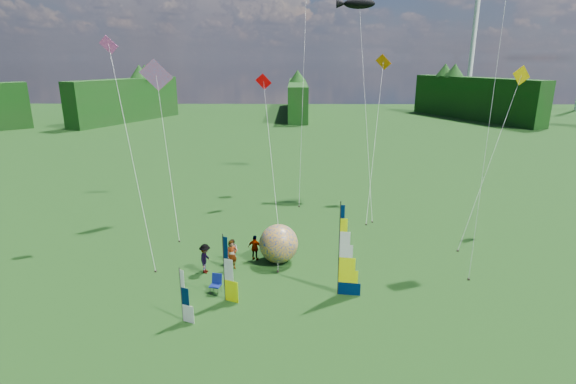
{
  "coord_description": "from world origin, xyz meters",
  "views": [
    {
      "loc": [
        -0.65,
        -19.65,
        12.57
      ],
      "look_at": [
        -1.0,
        4.0,
        5.5
      ],
      "focal_mm": 28.0,
      "sensor_mm": 36.0,
      "label": 1
    }
  ],
  "objects_px": {
    "spectator_b": "(233,251)",
    "kite_whale": "(366,95)",
    "side_banner_left": "(224,269)",
    "spectator_d": "(255,248)",
    "feather_banner_main": "(339,251)",
    "side_banner_far": "(181,296)",
    "bol_inflatable": "(279,244)",
    "camp_chair": "(215,284)",
    "spectator_a": "(232,255)",
    "spectator_c": "(205,259)"
  },
  "relations": [
    {
      "from": "feather_banner_main",
      "to": "spectator_d",
      "type": "xyz_separation_m",
      "value": [
        -4.94,
        4.31,
        -1.76
      ]
    },
    {
      "from": "spectator_a",
      "to": "camp_chair",
      "type": "distance_m",
      "value": 3.08
    },
    {
      "from": "spectator_b",
      "to": "side_banner_far",
      "type": "bearing_deg",
      "value": -77.06
    },
    {
      "from": "side_banner_far",
      "to": "spectator_a",
      "type": "xyz_separation_m",
      "value": [
        1.68,
        5.79,
        -0.48
      ]
    },
    {
      "from": "bol_inflatable",
      "to": "camp_chair",
      "type": "xyz_separation_m",
      "value": [
        -3.37,
        -4.08,
        -0.7
      ]
    },
    {
      "from": "spectator_c",
      "to": "spectator_d",
      "type": "xyz_separation_m",
      "value": [
        2.87,
        1.79,
        -0.07
      ]
    },
    {
      "from": "side_banner_left",
      "to": "kite_whale",
      "type": "height_order",
      "value": "kite_whale"
    },
    {
      "from": "spectator_d",
      "to": "kite_whale",
      "type": "relative_size",
      "value": 0.09
    },
    {
      "from": "spectator_c",
      "to": "spectator_d",
      "type": "distance_m",
      "value": 3.39
    },
    {
      "from": "spectator_d",
      "to": "camp_chair",
      "type": "xyz_separation_m",
      "value": [
        -1.85,
        -4.3,
        -0.31
      ]
    },
    {
      "from": "spectator_b",
      "to": "kite_whale",
      "type": "bearing_deg",
      "value": 78.85
    },
    {
      "from": "feather_banner_main",
      "to": "spectator_d",
      "type": "relative_size",
      "value": 3.07
    },
    {
      "from": "side_banner_left",
      "to": "spectator_b",
      "type": "xyz_separation_m",
      "value": [
        -0.2,
        4.78,
        -1.1
      ]
    },
    {
      "from": "bol_inflatable",
      "to": "spectator_a",
      "type": "xyz_separation_m",
      "value": [
        -2.85,
        -1.08,
        -0.31
      ]
    },
    {
      "from": "side_banner_far",
      "to": "spectator_b",
      "type": "bearing_deg",
      "value": 99.28
    },
    {
      "from": "side_banner_far",
      "to": "spectator_d",
      "type": "relative_size",
      "value": 1.66
    },
    {
      "from": "side_banner_far",
      "to": "spectator_c",
      "type": "bearing_deg",
      "value": 111.06
    },
    {
      "from": "feather_banner_main",
      "to": "spectator_a",
      "type": "distance_m",
      "value": 7.15
    },
    {
      "from": "camp_chair",
      "to": "bol_inflatable",
      "type": "bearing_deg",
      "value": 63.24
    },
    {
      "from": "spectator_d",
      "to": "kite_whale",
      "type": "bearing_deg",
      "value": -106.77
    },
    {
      "from": "spectator_b",
      "to": "spectator_a",
      "type": "bearing_deg",
      "value": -59.43
    },
    {
      "from": "side_banner_left",
      "to": "spectator_c",
      "type": "height_order",
      "value": "side_banner_left"
    },
    {
      "from": "spectator_d",
      "to": "spectator_b",
      "type": "bearing_deg",
      "value": 27.57
    },
    {
      "from": "spectator_a",
      "to": "spectator_d",
      "type": "bearing_deg",
      "value": 11.34
    },
    {
      "from": "spectator_a",
      "to": "spectator_b",
      "type": "height_order",
      "value": "spectator_a"
    },
    {
      "from": "spectator_b",
      "to": "side_banner_left",
      "type": "bearing_deg",
      "value": -61.42
    },
    {
      "from": "spectator_c",
      "to": "spectator_b",
      "type": "bearing_deg",
      "value": -40.02
    },
    {
      "from": "feather_banner_main",
      "to": "spectator_d",
      "type": "height_order",
      "value": "feather_banner_main"
    },
    {
      "from": "spectator_d",
      "to": "kite_whale",
      "type": "xyz_separation_m",
      "value": [
        8.62,
        12.89,
        8.7
      ]
    },
    {
      "from": "side_banner_left",
      "to": "bol_inflatable",
      "type": "relative_size",
      "value": 1.49
    },
    {
      "from": "spectator_a",
      "to": "kite_whale",
      "type": "bearing_deg",
      "value": 22.02
    },
    {
      "from": "feather_banner_main",
      "to": "spectator_a",
      "type": "xyz_separation_m",
      "value": [
        -6.26,
        3.02,
        -1.68
      ]
    },
    {
      "from": "side_banner_left",
      "to": "side_banner_far",
      "type": "bearing_deg",
      "value": -108.25
    },
    {
      "from": "side_banner_far",
      "to": "spectator_b",
      "type": "relative_size",
      "value": 1.85
    },
    {
      "from": "feather_banner_main",
      "to": "side_banner_left",
      "type": "xyz_separation_m",
      "value": [
        -6.14,
        -0.73,
        -0.75
      ]
    },
    {
      "from": "side_banner_left",
      "to": "spectator_d",
      "type": "height_order",
      "value": "side_banner_left"
    },
    {
      "from": "spectator_d",
      "to": "camp_chair",
      "type": "distance_m",
      "value": 4.69
    },
    {
      "from": "spectator_a",
      "to": "camp_chair",
      "type": "xyz_separation_m",
      "value": [
        -0.53,
        -3.01,
        -0.39
      ]
    },
    {
      "from": "spectator_a",
      "to": "spectator_c",
      "type": "distance_m",
      "value": 1.63
    },
    {
      "from": "spectator_a",
      "to": "spectator_d",
      "type": "height_order",
      "value": "spectator_a"
    },
    {
      "from": "bol_inflatable",
      "to": "spectator_d",
      "type": "xyz_separation_m",
      "value": [
        -1.52,
        0.21,
        -0.39
      ]
    },
    {
      "from": "side_banner_far",
      "to": "kite_whale",
      "type": "distance_m",
      "value": 24.5
    },
    {
      "from": "feather_banner_main",
      "to": "side_banner_far",
      "type": "distance_m",
      "value": 8.5
    },
    {
      "from": "feather_banner_main",
      "to": "spectator_b",
      "type": "height_order",
      "value": "feather_banner_main"
    },
    {
      "from": "bol_inflatable",
      "to": "kite_whale",
      "type": "distance_m",
      "value": 17.06
    },
    {
      "from": "spectator_c",
      "to": "spectator_d",
      "type": "relative_size",
      "value": 1.08
    },
    {
      "from": "spectator_a",
      "to": "spectator_c",
      "type": "xyz_separation_m",
      "value": [
        -1.55,
        -0.5,
        -0.01
      ]
    },
    {
      "from": "side_banner_left",
      "to": "spectator_a",
      "type": "xyz_separation_m",
      "value": [
        -0.12,
        3.75,
        -0.93
      ]
    },
    {
      "from": "side_banner_far",
      "to": "spectator_c",
      "type": "xyz_separation_m",
      "value": [
        0.14,
        5.29,
        -0.49
      ]
    },
    {
      "from": "bol_inflatable",
      "to": "spectator_a",
      "type": "distance_m",
      "value": 3.06
    }
  ]
}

